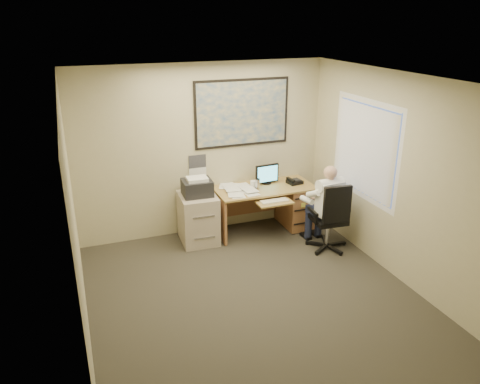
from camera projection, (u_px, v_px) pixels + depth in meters
name	position (u px, v px, depth m)	size (l,w,h in m)	color
room_shell	(258.00, 201.00, 5.36)	(4.00, 4.50, 2.70)	#312E26
desk	(282.00, 202.00, 7.75)	(1.60, 0.97, 1.07)	#AB8A49
world_map	(242.00, 113.00, 7.33)	(1.56, 0.03, 1.06)	#1E4C93
wall_calendar	(198.00, 168.00, 7.38)	(0.28, 0.01, 0.42)	white
window_blinds	(365.00, 150.00, 6.63)	(0.06, 1.40, 1.30)	silver
filing_cabinet	(198.00, 214.00, 7.24)	(0.58, 0.68, 1.06)	#B4A691
office_chair	(330.00, 230.00, 7.02)	(0.68, 0.68, 1.08)	black
person	(328.00, 208.00, 6.97)	(0.53, 0.75, 1.30)	white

